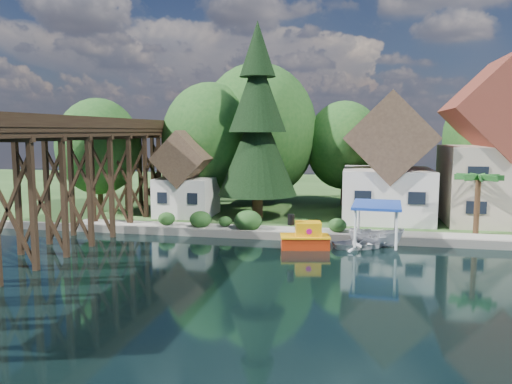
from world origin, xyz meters
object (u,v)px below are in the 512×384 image
trestle_bridge (82,170)px  palm_tree (478,179)px  boat_canopy (376,228)px  boat_white_a (360,242)px  shed (187,180)px  tugboat (306,238)px  conifer (258,125)px  house_left (387,167)px  house_center (497,153)px

trestle_bridge → palm_tree: size_ratio=9.17×
palm_tree → boat_canopy: bearing=-154.6°
boat_white_a → palm_tree: bearing=-83.5°
shed → tugboat: 15.13m
shed → conifer: conifer is taller
house_left → palm_tree: 8.23m
house_left → conifer: size_ratio=0.64×
house_left → conifer: bearing=-171.6°
trestle_bridge → boat_canopy: (21.83, 2.03, -4.01)m
trestle_bridge → palm_tree: (29.34, 5.59, -0.64)m
conifer → palm_tree: bearing=-11.4°
house_center → trestle_bridge: bearing=-160.5°
house_center → shed: house_center is taller
house_left → shed: bearing=-175.2°
tugboat → boat_white_a: tugboat is taller
palm_tree → conifer: bearing=168.6°
palm_tree → trestle_bridge: bearing=-169.2°
house_left → tugboat: size_ratio=2.94×
house_center → house_left: bearing=-176.8°
shed → conifer: (6.71, -0.17, 4.97)m
conifer → tugboat: bearing=-58.9°
trestle_bridge → house_center: bearing=19.5°
palm_tree → boat_white_a: size_ratio=1.23×
palm_tree → boat_white_a: 10.51m
house_center → shed: (-27.00, -2.00, -2.59)m
house_left → conifer: 11.99m
house_left → boat_white_a: size_ratio=2.81×
conifer → boat_white_a: 14.59m
trestle_bridge → palm_tree: bearing=10.8°
trestle_bridge → house_center: size_ratio=3.18×
conifer → boat_white_a: bearing=-40.9°
shed → boat_canopy: shed is taller
trestle_bridge → tugboat: bearing=1.8°
palm_tree → tugboat: bearing=-157.8°
shed → house_center: bearing=4.2°
trestle_bridge → boat_canopy: bearing=5.3°
conifer → boat_white_a: conifer is taller
house_left → conifer: conifer is taller
boat_white_a → boat_canopy: (1.10, 0.68, 0.93)m
tugboat → palm_tree: bearing=22.2°
shed → boat_white_a: 17.97m
palm_tree → boat_white_a: bearing=-153.8°
house_left → house_center: house_center is taller
shed → boat_canopy: (16.83, -7.30, -2.49)m
boat_white_a → house_left: bearing=-33.2°
house_left → boat_canopy: (-1.17, -8.80, -3.80)m
trestle_bridge → boat_white_a: 21.36m
conifer → boat_canopy: 14.46m
house_center → shed: size_ratio=1.77×
boat_canopy → conifer: bearing=144.9°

